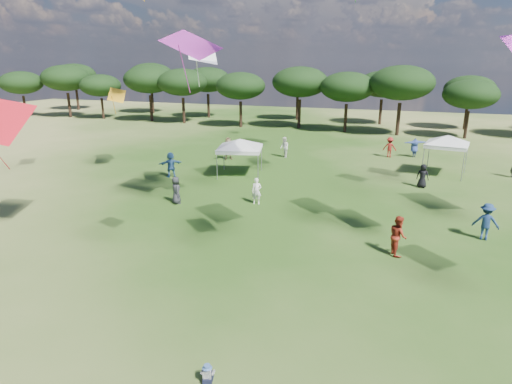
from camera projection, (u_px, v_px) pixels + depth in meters
tree_line at (394, 84)px, 49.39m from camera, size 108.78×17.63×7.77m
tent_left at (240, 141)px, 30.43m from camera, size 5.98×5.98×2.93m
tent_right at (448, 137)px, 30.34m from camera, size 5.53×5.53×3.21m
toddler at (208, 374)px, 10.95m from camera, size 0.40×0.44×0.55m
festival_crowd at (350, 168)px, 29.60m from camera, size 28.54×22.07×1.87m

